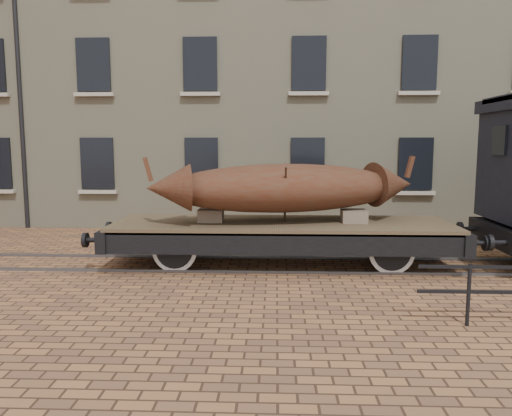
{
  "coord_description": "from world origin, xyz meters",
  "views": [
    {
      "loc": [
        -0.03,
        -11.51,
        2.86
      ],
      "look_at": [
        -0.52,
        0.5,
        1.3
      ],
      "focal_mm": 35.0,
      "sensor_mm": 36.0,
      "label": 1
    }
  ],
  "objects": [
    {
      "name": "ground",
      "position": [
        0.0,
        0.0,
        0.0
      ],
      "size": [
        90.0,
        90.0,
        0.0
      ],
      "primitive_type": "plane",
      "color": "brown"
    },
    {
      "name": "warehouse_cream",
      "position": [
        3.0,
        9.99,
        7.0
      ],
      "size": [
        40.0,
        10.19,
        14.0
      ],
      "color": "#B4AC8B",
      "rests_on": "ground"
    },
    {
      "name": "rail_track",
      "position": [
        0.0,
        0.0,
        0.03
      ],
      "size": [
        30.0,
        1.52,
        0.06
      ],
      "color": "#59595E",
      "rests_on": "ground"
    },
    {
      "name": "flatcar_wagon",
      "position": [
        0.11,
        0.0,
        0.83
      ],
      "size": [
        8.83,
        2.4,
        1.33
      ],
      "color": "brown",
      "rests_on": "ground"
    },
    {
      "name": "iron_boat",
      "position": [
        0.18,
        0.0,
        1.84
      ],
      "size": [
        6.36,
        2.94,
        1.54
      ],
      "color": "#491C0F",
      "rests_on": "flatcar_wagon"
    }
  ]
}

